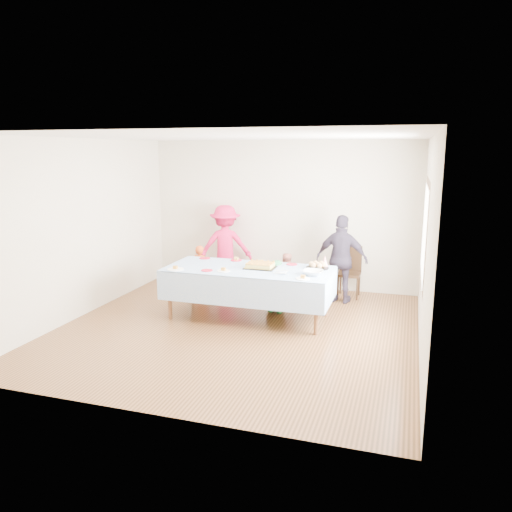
{
  "coord_description": "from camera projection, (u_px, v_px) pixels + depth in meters",
  "views": [
    {
      "loc": [
        2.29,
        -6.43,
        2.52
      ],
      "look_at": [
        0.19,
        0.3,
        1.02
      ],
      "focal_mm": 35.0,
      "sensor_mm": 36.0,
      "label": 1
    }
  ],
  "objects": [
    {
      "name": "plate_white_left",
      "position": [
        175.0,
        269.0,
        7.42
      ],
      "size": [
        0.24,
        0.24,
        0.01
      ],
      "primitive_type": "cylinder",
      "color": "white",
      "rests_on": "party_table"
    },
    {
      "name": "birthday_cake",
      "position": [
        260.0,
        266.0,
        7.51
      ],
      "size": [
        0.45,
        0.35,
        0.08
      ],
      "color": "black",
      "rests_on": "party_table"
    },
    {
      "name": "fork_pile",
      "position": [
        281.0,
        272.0,
        7.13
      ],
      "size": [
        0.24,
        0.18,
        0.07
      ],
      "primitive_type": null,
      "color": "white",
      "rests_on": "party_table"
    },
    {
      "name": "plate_red_far_c",
      "position": [
        261.0,
        263.0,
        7.81
      ],
      "size": [
        0.2,
        0.2,
        0.01
      ],
      "primitive_type": "cylinder",
      "color": "red",
      "rests_on": "party_table"
    },
    {
      "name": "plate_white_mid",
      "position": [
        223.0,
        271.0,
        7.32
      ],
      "size": [
        0.19,
        0.19,
        0.01
      ],
      "primitive_type": "cylinder",
      "color": "white",
      "rests_on": "party_table"
    },
    {
      "name": "adult_right",
      "position": [
        342.0,
        259.0,
        8.3
      ],
      "size": [
        0.91,
        0.47,
        1.49
      ],
      "primitive_type": "imported",
      "rotation": [
        0.0,
        0.0,
        3.01
      ],
      "color": "#312939",
      "rests_on": "ground"
    },
    {
      "name": "party_hat",
      "position": [
        325.0,
        261.0,
        7.55
      ],
      "size": [
        0.11,
        0.11,
        0.18
      ],
      "primitive_type": "cone",
      "color": "silver",
      "rests_on": "party_table"
    },
    {
      "name": "plate_red_far_d",
      "position": [
        292.0,
        264.0,
        7.74
      ],
      "size": [
        0.17,
        0.17,
        0.01
      ],
      "primitive_type": "cylinder",
      "color": "red",
      "rests_on": "party_table"
    },
    {
      "name": "punch_bowl",
      "position": [
        313.0,
        273.0,
        7.08
      ],
      "size": [
        0.29,
        0.29,
        0.07
      ],
      "primitive_type": "imported",
      "color": "silver",
      "rests_on": "party_table"
    },
    {
      "name": "room_walls",
      "position": [
        240.0,
        206.0,
        6.81
      ],
      "size": [
        5.04,
        5.04,
        2.72
      ],
      "color": "beige",
      "rests_on": "ground"
    },
    {
      "name": "toddler_left",
      "position": [
        200.0,
        269.0,
        8.92
      ],
      "size": [
        0.35,
        0.26,
        0.87
      ],
      "primitive_type": "imported",
      "rotation": [
        0.0,
        0.0,
        2.97
      ],
      "color": "#D84F1B",
      "rests_on": "ground"
    },
    {
      "name": "dining_chair",
      "position": [
        350.0,
        269.0,
        8.72
      ],
      "size": [
        0.39,
        0.39,
        0.88
      ],
      "rotation": [
        0.0,
        0.0,
        -0.01
      ],
      "color": "black",
      "rests_on": "ground"
    },
    {
      "name": "plate_red_far_b",
      "position": [
        236.0,
        260.0,
        8.03
      ],
      "size": [
        0.18,
        0.18,
        0.01
      ],
      "primitive_type": "cylinder",
      "color": "red",
      "rests_on": "party_table"
    },
    {
      "name": "plate_red_near",
      "position": [
        207.0,
        270.0,
        7.35
      ],
      "size": [
        0.17,
        0.17,
        0.01
      ],
      "primitive_type": "cylinder",
      "color": "red",
      "rests_on": "party_table"
    },
    {
      "name": "toddler_mid",
      "position": [
        276.0,
        286.0,
        7.85
      ],
      "size": [
        0.45,
        0.33,
        0.84
      ],
      "primitive_type": "imported",
      "rotation": [
        0.0,
        0.0,
        2.99
      ],
      "color": "#2A7F45",
      "rests_on": "ground"
    },
    {
      "name": "adult_left",
      "position": [
        225.0,
        246.0,
        9.38
      ],
      "size": [
        1.1,
        0.82,
        1.53
      ],
      "primitive_type": "imported",
      "rotation": [
        0.0,
        0.0,
        3.42
      ],
      "color": "#DA1B51",
      "rests_on": "ground"
    },
    {
      "name": "plate_white_right",
      "position": [
        303.0,
        279.0,
        6.87
      ],
      "size": [
        0.2,
        0.2,
        0.01
      ],
      "primitive_type": "cylinder",
      "color": "white",
      "rests_on": "party_table"
    },
    {
      "name": "plate_red_far_a",
      "position": [
        205.0,
        258.0,
        8.18
      ],
      "size": [
        0.18,
        0.18,
        0.01
      ],
      "primitive_type": "cylinder",
      "color": "red",
      "rests_on": "party_table"
    },
    {
      "name": "ground",
      "position": [
        237.0,
        329.0,
        7.19
      ],
      "size": [
        5.0,
        5.0,
        0.0
      ],
      "primitive_type": "plane",
      "color": "#452B13",
      "rests_on": "ground"
    },
    {
      "name": "party_table",
      "position": [
        249.0,
        272.0,
        7.52
      ],
      "size": [
        2.5,
        1.1,
        0.78
      ],
      "color": "brown",
      "rests_on": "ground"
    },
    {
      "name": "toddler_right",
      "position": [
        286.0,
        278.0,
        8.38
      ],
      "size": [
        0.48,
        0.42,
        0.84
      ],
      "primitive_type": "imported",
      "rotation": [
        0.0,
        0.0,
        3.44
      ],
      "color": "#C06B59",
      "rests_on": "ground"
    },
    {
      "name": "rolls_tray",
      "position": [
        317.0,
        266.0,
        7.49
      ],
      "size": [
        0.34,
        0.34,
        0.1
      ],
      "color": "black",
      "rests_on": "party_table"
    }
  ]
}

